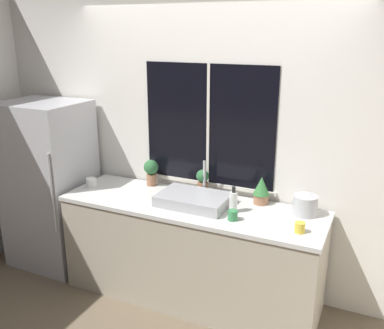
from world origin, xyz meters
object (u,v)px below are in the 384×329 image
sink (194,199)px  kettle (305,204)px  refrigerator (50,185)px  potted_plant_left (151,171)px  soap_bottle (233,201)px  mug_white (91,182)px  potted_plant_center (203,181)px  potted_plant_right (261,190)px  mug_green (233,215)px  mug_yellow (300,227)px

sink → kettle: bearing=11.8°
refrigerator → sink: 1.58m
refrigerator → potted_plant_left: (1.02, 0.25, 0.21)m
potted_plant_left → kettle: bearing=-2.9°
sink → soap_bottle: bearing=-0.8°
sink → mug_white: (-1.05, -0.00, -0.01)m
refrigerator → potted_plant_left: size_ratio=6.69×
potted_plant_center → kettle: bearing=-4.5°
potted_plant_center → potted_plant_right: 0.53m
potted_plant_right → mug_white: size_ratio=2.46×
mug_white → kettle: (1.93, 0.19, 0.05)m
mug_green → kettle: (0.48, 0.34, 0.05)m
potted_plant_left → mug_green: potted_plant_left is taller
sink → potted_plant_right: bearing=26.9°
potted_plant_right → mug_white: potted_plant_right is taller
potted_plant_left → soap_bottle: 0.94m
potted_plant_right → kettle: potted_plant_right is taller
potted_plant_right → sink: bearing=-153.1°
potted_plant_center → soap_bottle: 0.46m
potted_plant_center → mug_white: 1.05m
mug_green → potted_plant_left: bearing=156.8°
mug_green → kettle: size_ratio=0.41×
sink → potted_plant_center: 0.27m
mug_white → kettle: 1.94m
potted_plant_left → mug_yellow: 1.52m
potted_plant_center → mug_white: (-1.02, -0.26, -0.08)m
potted_plant_center → potted_plant_right: potted_plant_right is taller
mug_green → soap_bottle: bearing=108.3°
soap_bottle → kettle: soap_bottle is taller
potted_plant_left → mug_yellow: size_ratio=3.17×
refrigerator → potted_plant_right: 2.10m
soap_bottle → mug_yellow: 0.58m
mug_yellow → kettle: 0.34m
potted_plant_left → potted_plant_right: potted_plant_left is taller
potted_plant_left → mug_green: (0.95, -0.41, -0.11)m
potted_plant_center → mug_green: (0.43, -0.41, -0.08)m
potted_plant_left → soap_bottle: (0.90, -0.26, -0.06)m
mug_yellow → mug_white: mug_white is taller
potted_plant_right → soap_bottle: (-0.15, -0.26, -0.03)m
potted_plant_center → mug_yellow: 1.03m
potted_plant_center → mug_white: size_ratio=2.35×
potted_plant_center → potted_plant_right: (0.53, 0.00, 0.00)m
potted_plant_left → soap_bottle: bearing=-16.1°
soap_bottle → potted_plant_left: bearing=163.9°
potted_plant_center → mug_white: potted_plant_center is taller
sink → mug_white: size_ratio=6.07×
soap_bottle → mug_green: bearing=-71.7°
soap_bottle → mug_yellow: bearing=-14.3°
potted_plant_left → potted_plant_center: bearing=0.0°
refrigerator → mug_yellow: (2.48, -0.15, 0.11)m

